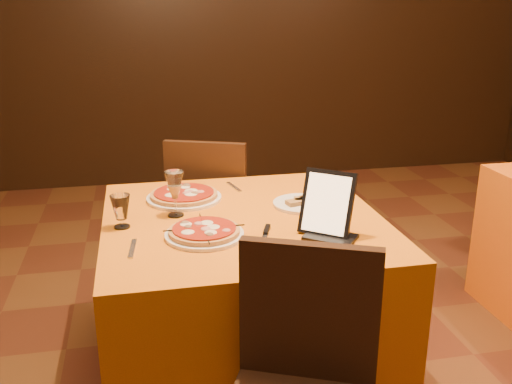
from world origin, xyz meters
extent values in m
cube|color=black|center=(0.00, 3.50, 1.40)|extent=(6.00, 0.01, 2.80)
cube|color=orange|center=(-0.33, 0.50, 0.38)|extent=(1.10, 1.10, 0.75)
cylinder|color=white|center=(-0.51, 0.34, 0.76)|extent=(0.29, 0.29, 0.01)
cylinder|color=#AD4C23|center=(-0.51, 0.34, 0.77)|extent=(0.26, 0.26, 0.02)
cylinder|color=white|center=(-0.54, 0.77, 0.76)|extent=(0.33, 0.33, 0.01)
cylinder|color=#AD4C23|center=(-0.54, 0.77, 0.77)|extent=(0.29, 0.29, 0.02)
cylinder|color=white|center=(-0.06, 0.59, 0.76)|extent=(0.25, 0.25, 0.01)
cylinder|color=olive|center=(-0.06, 0.59, 0.77)|extent=(0.15, 0.15, 0.02)
cube|color=black|center=(-0.06, 0.27, 0.87)|extent=(0.21, 0.20, 0.23)
cube|color=#BBBAC1|center=(-0.30, 0.26, 0.75)|extent=(0.10, 0.22, 0.01)
cube|color=#A7A6AC|center=(-0.77, 0.27, 0.75)|extent=(0.03, 0.16, 0.01)
cube|color=#BBBDC3|center=(-0.30, 0.89, 0.75)|extent=(0.05, 0.15, 0.01)
camera|label=1|loc=(-0.72, -1.60, 1.57)|focal=40.00mm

